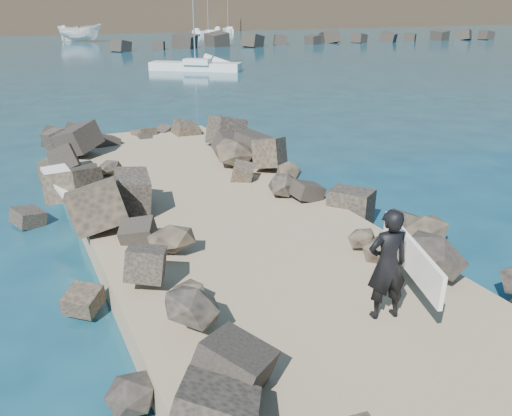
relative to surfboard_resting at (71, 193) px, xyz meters
The scene contains 11 objects.
ground 4.38m from the surfboard_resting, 43.40° to the right, with size 800.00×800.00×0.00m, color #0F384C.
jetty 5.86m from the surfboard_resting, 57.88° to the right, with size 6.00×26.00×0.60m, color #8C7759.
riprap_left 4.46m from the surfboard_resting, 87.53° to the right, with size 2.60×22.00×1.00m, color black.
riprap_right 7.47m from the surfboard_resting, 36.44° to the right, with size 2.60×22.00×1.00m, color black.
breakwater_secondary 64.52m from the surfboard_resting, 53.82° to the left, with size 52.00×4.00×1.20m, color black.
surfboard_resting is the anchor object (origin of this frame).
boat_imported 70.01m from the surfboard_resting, 81.72° to the left, with size 2.28×6.05×2.34m, color silver.
surfer_with_board 8.16m from the surfboard_resting, 60.96° to the right, with size 1.15×2.20×1.82m.
sailboat_d 79.87m from the surfboard_resting, 67.82° to the left, with size 2.46×7.28×8.61m.
sailboat_f 90.84m from the surfboard_resting, 65.95° to the left, with size 2.69×5.84×7.03m.
sailboat_c 34.00m from the surfboard_resting, 66.42° to the left, with size 6.90×5.65×8.84m.
Camera 1 is at (-4.36, -10.65, 5.38)m, focal length 40.00 mm.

